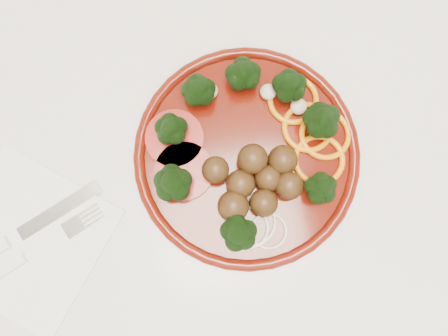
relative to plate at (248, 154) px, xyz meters
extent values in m
cube|color=silver|center=(-0.01, -0.02, -0.48)|extent=(2.40, 0.60, 0.87)
cube|color=silver|center=(-0.01, -0.02, -0.03)|extent=(2.40, 0.60, 0.03)
cylinder|color=#4E0E05|center=(0.00, 0.00, -0.01)|extent=(0.27, 0.27, 0.01)
torus|color=#4E0E05|center=(0.00, 0.00, -0.01)|extent=(0.27, 0.27, 0.01)
sphere|color=#432A10|center=(0.04, -0.05, 0.01)|extent=(0.03, 0.03, 0.03)
sphere|color=#432A10|center=(-0.03, -0.06, 0.01)|extent=(0.03, 0.03, 0.03)
sphere|color=#432A10|center=(0.02, -0.03, 0.01)|extent=(0.03, 0.03, 0.03)
sphere|color=#432A10|center=(-0.04, -0.01, 0.01)|extent=(0.03, 0.03, 0.03)
sphere|color=#432A10|center=(0.00, -0.01, 0.01)|extent=(0.03, 0.03, 0.03)
sphere|color=#432A10|center=(0.04, -0.02, 0.01)|extent=(0.03, 0.03, 0.03)
sphere|color=#432A10|center=(0.00, -0.06, 0.01)|extent=(0.03, 0.03, 0.03)
sphere|color=#432A10|center=(-0.02, -0.03, 0.01)|extent=(0.03, 0.03, 0.03)
torus|color=orange|center=(0.08, 0.02, 0.00)|extent=(0.06, 0.06, 0.01)
torus|color=orange|center=(0.08, -0.02, 0.00)|extent=(0.06, 0.06, 0.01)
torus|color=orange|center=(0.07, 0.05, 0.00)|extent=(0.06, 0.06, 0.01)
torus|color=orange|center=(0.10, 0.00, 0.00)|extent=(0.06, 0.06, 0.01)
cylinder|color=#720A07|center=(-0.08, 0.04, 0.00)|extent=(0.07, 0.07, 0.01)
cylinder|color=#720A07|center=(-0.08, 0.00, 0.00)|extent=(0.07, 0.07, 0.01)
torus|color=beige|center=(-0.02, -0.08, 0.00)|extent=(0.05, 0.05, 0.00)
torus|color=beige|center=(0.00, -0.09, 0.00)|extent=(0.04, 0.04, 0.00)
torus|color=beige|center=(-0.01, -0.08, 0.00)|extent=(0.06, 0.06, 0.00)
ellipsoid|color=#C6B793|center=(0.04, 0.07, 0.00)|extent=(0.02, 0.02, 0.01)
ellipsoid|color=#C6B793|center=(-0.03, 0.08, 0.00)|extent=(0.02, 0.02, 0.01)
ellipsoid|color=#C6B793|center=(0.07, 0.04, 0.00)|extent=(0.02, 0.02, 0.01)
cube|color=white|center=(-0.28, -0.05, -0.02)|extent=(0.24, 0.24, 0.00)
cube|color=silver|center=(-0.23, -0.02, -0.01)|extent=(0.11, 0.05, 0.00)
cube|color=silver|center=(-0.22, -0.04, -0.01)|extent=(0.03, 0.03, 0.00)
cube|color=silver|center=(-0.19, -0.04, -0.01)|extent=(0.03, 0.01, 0.00)
cube|color=silver|center=(-0.20, -0.04, -0.01)|extent=(0.03, 0.01, 0.00)
cube|color=silver|center=(-0.20, -0.03, -0.01)|extent=(0.03, 0.01, 0.00)
cube|color=silver|center=(-0.20, -0.02, -0.01)|extent=(0.03, 0.01, 0.00)
camera|label=1|loc=(-0.05, -0.08, 0.51)|focal=35.00mm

